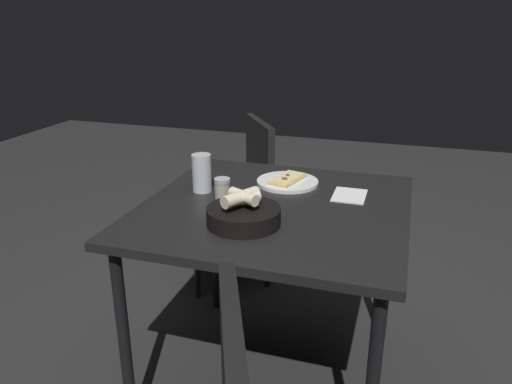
# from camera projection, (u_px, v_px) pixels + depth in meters

# --- Properties ---
(ground) EXTENTS (8.00, 8.00, 0.00)m
(ground) POSITION_uv_depth(u_px,v_px,m) (273.00, 376.00, 2.03)
(ground) COLOR #2A2A2A
(dining_table) EXTENTS (0.94, 0.93, 0.76)m
(dining_table) POSITION_uv_depth(u_px,v_px,m) (275.00, 223.00, 1.79)
(dining_table) COLOR black
(dining_table) RESTS_ON ground
(pizza_plate) EXTENTS (0.25, 0.25, 0.04)m
(pizza_plate) POSITION_uv_depth(u_px,v_px,m) (287.00, 181.00, 1.98)
(pizza_plate) COLOR white
(pizza_plate) RESTS_ON dining_table
(bread_basket) EXTENTS (0.24, 0.24, 0.12)m
(bread_basket) POSITION_uv_depth(u_px,v_px,m) (244.00, 214.00, 1.60)
(bread_basket) COLOR black
(bread_basket) RESTS_ON dining_table
(beer_glass) EXTENTS (0.07, 0.07, 0.15)m
(beer_glass) POSITION_uv_depth(u_px,v_px,m) (202.00, 175.00, 1.88)
(beer_glass) COLOR silver
(beer_glass) RESTS_ON dining_table
(pepper_shaker) EXTENTS (0.06, 0.06, 0.09)m
(pepper_shaker) POSITION_uv_depth(u_px,v_px,m) (222.00, 191.00, 1.79)
(pepper_shaker) COLOR #BFB299
(pepper_shaker) RESTS_ON dining_table
(napkin) EXTENTS (0.16, 0.12, 0.00)m
(napkin) POSITION_uv_depth(u_px,v_px,m) (349.00, 195.00, 1.85)
(napkin) COLOR white
(napkin) RESTS_ON dining_table
(chair_far) EXTENTS (0.61, 0.61, 0.87)m
(chair_far) POSITION_uv_depth(u_px,v_px,m) (239.00, 190.00, 2.66)
(chair_far) COLOR #252525
(chair_far) RESTS_ON ground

